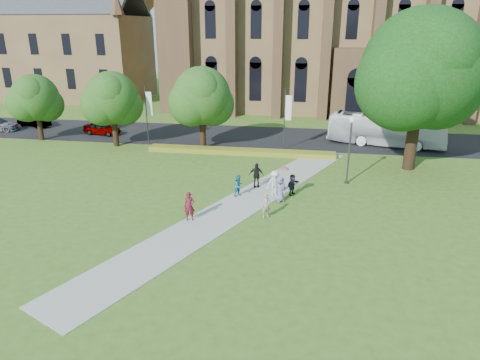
% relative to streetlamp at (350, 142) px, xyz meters
% --- Properties ---
extents(ground, '(160.00, 160.00, 0.00)m').
position_rel_streetlamp_xyz_m(ground, '(-7.50, -6.50, -3.30)').
color(ground, '#3D621D').
rests_on(ground, ground).
extents(road, '(160.00, 10.00, 0.02)m').
position_rel_streetlamp_xyz_m(road, '(-7.50, 13.50, -3.29)').
color(road, black).
rests_on(road, ground).
extents(footpath, '(15.58, 28.54, 0.04)m').
position_rel_streetlamp_xyz_m(footpath, '(-7.50, -5.50, -3.28)').
color(footpath, '#B2B2A8').
rests_on(footpath, ground).
extents(flower_hedge, '(18.00, 1.40, 0.45)m').
position_rel_streetlamp_xyz_m(flower_hedge, '(-9.50, 6.70, -3.07)').
color(flower_hedge, gold).
rests_on(flower_hedge, ground).
extents(cathedral, '(52.60, 18.25, 28.00)m').
position_rel_streetlamp_xyz_m(cathedral, '(2.50, 33.23, 9.69)').
color(cathedral, olive).
rests_on(cathedral, ground).
extents(building_west, '(22.00, 14.00, 18.30)m').
position_rel_streetlamp_xyz_m(building_west, '(-41.50, 35.50, 5.91)').
color(building_west, olive).
rests_on(building_west, ground).
extents(streetlamp, '(0.44, 0.44, 5.24)m').
position_rel_streetlamp_xyz_m(streetlamp, '(0.00, 0.00, 0.00)').
color(streetlamp, '#38383D').
rests_on(streetlamp, ground).
extents(large_tree, '(9.60, 9.60, 13.20)m').
position_rel_streetlamp_xyz_m(large_tree, '(5.50, 4.50, 5.07)').
color(large_tree, '#332114').
rests_on(large_tree, ground).
extents(street_tree_0, '(5.20, 5.20, 7.50)m').
position_rel_streetlamp_xyz_m(street_tree_0, '(-22.50, 7.50, 1.58)').
color(street_tree_0, '#332114').
rests_on(street_tree_0, ground).
extents(street_tree_1, '(5.60, 5.60, 8.05)m').
position_rel_streetlamp_xyz_m(street_tree_1, '(-13.50, 8.00, 1.93)').
color(street_tree_1, '#332114').
rests_on(street_tree_1, ground).
extents(street_tree_2, '(4.80, 4.80, 6.95)m').
position_rel_streetlamp_xyz_m(street_tree_2, '(-31.50, 8.50, 1.23)').
color(street_tree_2, '#332114').
rests_on(street_tree_2, ground).
extents(banner_pole_0, '(0.70, 0.10, 6.00)m').
position_rel_streetlamp_xyz_m(banner_pole_0, '(-5.39, 8.70, 0.09)').
color(banner_pole_0, '#38383D').
rests_on(banner_pole_0, ground).
extents(banner_pole_1, '(0.70, 0.10, 6.00)m').
position_rel_streetlamp_xyz_m(banner_pole_1, '(-19.39, 8.70, 0.09)').
color(banner_pole_1, '#38383D').
rests_on(banner_pole_1, ground).
extents(tour_coach, '(11.86, 5.11, 3.22)m').
position_rel_streetlamp_xyz_m(tour_coach, '(4.67, 12.12, -1.67)').
color(tour_coach, white).
rests_on(tour_coach, road).
extents(car_0, '(4.43, 2.42, 1.43)m').
position_rel_streetlamp_xyz_m(car_0, '(-26.13, 11.76, -2.56)').
color(car_0, gray).
rests_on(car_0, road).
extents(car_1, '(4.61, 2.78, 1.44)m').
position_rel_streetlamp_xyz_m(car_1, '(-36.10, 14.20, -2.56)').
color(car_1, gray).
rests_on(car_1, road).
extents(pedestrian_0, '(0.78, 0.61, 1.88)m').
position_rel_streetlamp_xyz_m(pedestrian_0, '(-10.28, -8.57, -2.32)').
color(pedestrian_0, maroon).
rests_on(pedestrian_0, footpath).
extents(pedestrian_1, '(0.96, 0.98, 1.59)m').
position_rel_streetlamp_xyz_m(pedestrian_1, '(-7.87, -4.09, -2.46)').
color(pedestrian_1, '#1C658F').
rests_on(pedestrian_1, footpath).
extents(pedestrian_2, '(1.40, 1.19, 1.88)m').
position_rel_streetlamp_xyz_m(pedestrian_2, '(-5.37, -3.55, -2.32)').
color(pedestrian_2, silver).
rests_on(pedestrian_2, footpath).
extents(pedestrian_3, '(1.15, 0.59, 1.89)m').
position_rel_streetlamp_xyz_m(pedestrian_3, '(-6.88, -2.02, -2.31)').
color(pedestrian_3, black).
rests_on(pedestrian_3, footpath).
extents(pedestrian_4, '(1.04, 0.97, 1.79)m').
position_rel_streetlamp_xyz_m(pedestrian_4, '(-4.87, -4.54, -2.36)').
color(pedestrian_4, slate).
rests_on(pedestrian_4, footpath).
extents(pedestrian_5, '(1.14, 1.46, 1.54)m').
position_rel_streetlamp_xyz_m(pedestrian_5, '(-4.10, -3.17, -2.48)').
color(pedestrian_5, '#242229').
rests_on(pedestrian_5, footpath).
extents(pedestrian_6, '(0.70, 0.63, 1.61)m').
position_rel_streetlamp_xyz_m(pedestrian_6, '(-5.57, -7.39, -2.45)').
color(pedestrian_6, '#9F9384').
rests_on(pedestrian_6, footpath).
extents(parasol, '(0.92, 0.92, 0.63)m').
position_rel_streetlamp_xyz_m(parasol, '(-4.69, -4.44, -1.15)').
color(parasol, '#F1AAC1').
rests_on(parasol, pedestrian_4).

